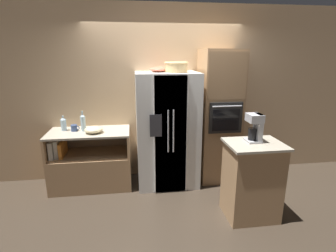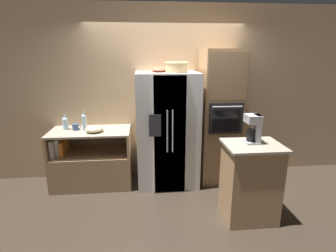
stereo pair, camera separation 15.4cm
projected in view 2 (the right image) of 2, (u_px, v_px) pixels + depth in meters
The scene contains 13 objects.
ground_plane at pixel (167, 182), 4.32m from camera, with size 20.00×20.00×0.00m, color #382D23.
wall_back at pixel (165, 94), 4.34m from camera, with size 12.00×0.06×2.80m.
counter_left at pixel (92, 165), 4.17m from camera, with size 1.22×0.64×0.90m.
refrigerator at pixel (168, 130), 4.10m from camera, with size 0.94×0.75×1.78m.
wall_oven at pixel (220, 117), 4.18m from camera, with size 0.61×0.67×2.11m.
island_counter at pixel (250, 182), 3.26m from camera, with size 0.68×0.55×1.00m.
wicker_basket at pixel (177, 67), 3.82m from camera, with size 0.35×0.35×0.15m.
fruit_bowl at pixel (159, 69), 3.91m from camera, with size 0.29×0.29×0.08m.
bottle_tall at pixel (84, 121), 4.01m from camera, with size 0.07×0.07×0.31m.
bottle_short at pixel (65, 123), 4.06m from camera, with size 0.08×0.08×0.23m.
mug at pixel (76, 127), 4.04m from camera, with size 0.13×0.09×0.10m.
mixing_bowl at pixel (94, 129), 3.93m from camera, with size 0.26×0.26×0.10m.
coffee_maker at pixel (254, 127), 3.14m from camera, with size 0.17×0.19×0.35m.
Camera 2 is at (-0.37, -3.90, 2.04)m, focal length 28.00 mm.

